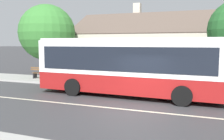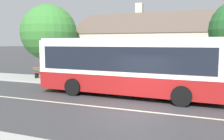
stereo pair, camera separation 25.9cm
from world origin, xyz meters
name	(u,v)px [view 1 (the left image)]	position (x,y,z in m)	size (l,w,h in m)	color
ground_plane	(133,110)	(0.00, 0.00, 0.00)	(300.00, 300.00, 0.00)	#38383A
sidewalk_far	(158,87)	(0.00, 6.00, 0.07)	(60.00, 3.00, 0.15)	#9E9E99
lane_divider_stripe	(133,110)	(0.00, 0.00, 0.00)	(60.00, 0.16, 0.01)	beige
community_building	(198,54)	(2.30, 13.37, 2.02)	(22.49, 8.74, 6.96)	beige
transit_bus	(128,65)	(-1.17, 2.90, 1.77)	(10.59, 3.03, 3.30)	maroon
bench_by_building	(41,74)	(-9.41, 5.89, 0.56)	(1.52, 0.51, 0.94)	brown
bench_down_street	(92,77)	(-4.63, 5.49, 0.58)	(1.83, 0.51, 0.94)	brown
street_tree_secondary	(47,33)	(-9.52, 7.07, 3.87)	(4.65, 4.65, 6.20)	#4C3828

